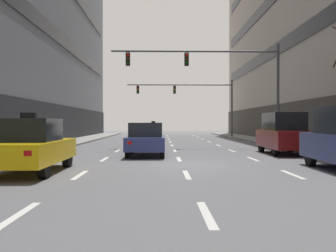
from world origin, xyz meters
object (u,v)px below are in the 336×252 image
taxi_driving_0 (153,130)px  pedestrian_0 (264,128)px  car_driving_1 (146,140)px  taxi_driving_2 (30,146)px  traffic_signal_1 (194,95)px  car_parked_2 (283,133)px  traffic_signal_0 (219,72)px

taxi_driving_0 → pedestrian_0: (9.43, -11.28, 0.32)m
car_driving_1 → pedestrian_0: bearing=55.0°
taxi_driving_0 → taxi_driving_2: (-3.32, -30.69, 0.06)m
taxi_driving_0 → traffic_signal_1: traffic_signal_1 is taller
traffic_signal_1 → taxi_driving_2: bearing=-105.0°
taxi_driving_0 → traffic_signal_1: bearing=-24.3°
car_driving_1 → taxi_driving_2: bearing=-119.3°
taxi_driving_0 → pedestrian_0: pedestrian_0 is taller
traffic_signal_1 → pedestrian_0: (5.08, -9.31, -3.42)m
car_parked_2 → pedestrian_0: car_parked_2 is taller
car_parked_2 → traffic_signal_1: 22.16m
taxi_driving_0 → car_parked_2: (7.03, -23.69, 0.25)m
taxi_driving_2 → pedestrian_0: 23.23m
taxi_driving_0 → car_driving_1: (0.11, -24.58, -0.00)m
traffic_signal_1 → pedestrian_0: 11.15m
taxi_driving_2 → pedestrian_0: bearing=56.7°
car_parked_2 → traffic_signal_0: (-2.40, 5.57, 3.88)m
taxi_driving_2 → traffic_signal_1: bearing=75.0°
taxi_driving_2 → traffic_signal_1: (7.67, 28.73, 3.68)m
traffic_signal_0 → pedestrian_0: (4.80, 6.83, -3.81)m
taxi_driving_0 → taxi_driving_2: 30.87m
traffic_signal_0 → taxi_driving_0: bearing=104.4°
taxi_driving_0 → pedestrian_0: size_ratio=2.58×
traffic_signal_0 → traffic_signal_1: size_ratio=0.97×
car_parked_2 → traffic_signal_0: size_ratio=0.40×
taxi_driving_2 → car_parked_2: bearing=34.1°
taxi_driving_2 → traffic_signal_0: bearing=57.7°
traffic_signal_0 → traffic_signal_1: bearing=91.0°
taxi_driving_2 → traffic_signal_0: 15.43m
taxi_driving_2 → car_parked_2: (10.36, 7.01, 0.19)m
car_parked_2 → traffic_signal_1: (-2.68, 21.72, 3.49)m
traffic_signal_0 → pedestrian_0: 9.18m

